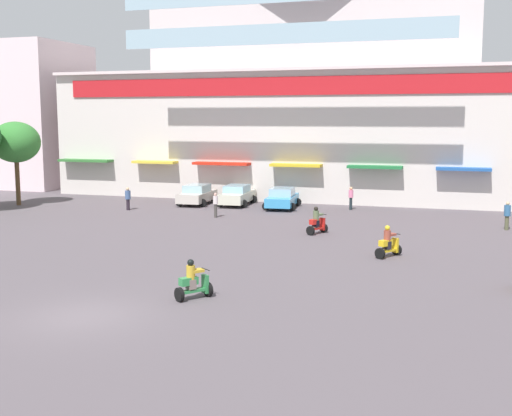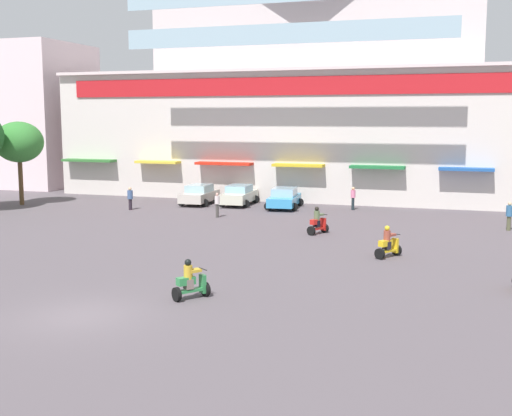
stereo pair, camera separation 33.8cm
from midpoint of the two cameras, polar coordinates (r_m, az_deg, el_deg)
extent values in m
plane|color=#564D52|center=(33.81, -3.42, -3.19)|extent=(128.00, 128.00, 0.00)
cube|color=silver|center=(56.13, 5.24, 6.40)|extent=(42.26, 13.71, 10.05)
cube|color=silver|center=(57.19, 5.50, 14.82)|extent=(25.90, 12.34, 6.68)
cube|color=red|center=(49.43, 3.59, 10.71)|extent=(38.88, 0.12, 1.37)
cube|color=silver|center=(49.47, 3.59, 12.17)|extent=(42.26, 0.70, 0.24)
cube|color=#337232|center=(56.26, -14.96, 4.07)|extent=(4.71, 1.10, 0.20)
cube|color=gold|center=(53.12, -9.09, 4.02)|extent=(3.67, 1.10, 0.20)
cube|color=red|center=(50.82, -3.26, 3.93)|extent=(4.57, 1.10, 0.20)
cube|color=gold|center=(49.04, 3.34, 3.79)|extent=(3.91, 1.10, 0.20)
cube|color=#1E6E37|center=(47.96, 10.24, 3.58)|extent=(3.97, 1.10, 0.20)
cube|color=#20529E|center=(47.59, 17.64, 3.30)|extent=(3.72, 1.10, 0.20)
cube|color=#99B7C6|center=(44.43, 1.88, 15.11)|extent=(22.80, 0.08, 1.34)
cube|color=silver|center=(66.71, -19.92, 7.66)|extent=(10.51, 9.33, 13.43)
cylinder|color=brown|center=(51.76, -20.45, 2.14)|extent=(0.33, 0.33, 3.46)
ellipsoid|color=#357C32|center=(51.57, -20.61, 5.46)|extent=(3.63, 3.56, 3.05)
cube|color=beige|center=(49.28, -5.42, 1.03)|extent=(1.99, 4.37, 0.68)
cube|color=#96B9C1|center=(49.21, -5.43, 1.75)|extent=(1.66, 2.21, 0.55)
cylinder|color=black|center=(50.88, -5.85, 0.89)|extent=(0.61, 0.19, 0.60)
cylinder|color=black|center=(50.26, -3.90, 0.83)|extent=(0.61, 0.19, 0.60)
cylinder|color=black|center=(48.42, -6.98, 0.51)|extent=(0.61, 0.19, 0.60)
cylinder|color=black|center=(47.77, -4.94, 0.44)|extent=(0.61, 0.19, 0.60)
cube|color=beige|center=(48.66, -1.89, 1.00)|extent=(2.05, 4.58, 0.73)
cube|color=#8CBCCF|center=(48.59, -1.90, 1.73)|extent=(1.68, 2.33, 0.52)
cylinder|color=black|center=(50.28, -2.45, 0.84)|extent=(0.61, 0.20, 0.60)
cylinder|color=black|center=(49.80, -0.45, 0.78)|extent=(0.61, 0.20, 0.60)
cylinder|color=black|center=(47.65, -3.40, 0.44)|extent=(0.61, 0.20, 0.60)
cylinder|color=black|center=(47.13, -1.30, 0.37)|extent=(0.61, 0.20, 0.60)
cube|color=#3893CE|center=(46.94, 2.12, 0.69)|extent=(2.24, 4.48, 0.65)
cube|color=#96B7CC|center=(46.86, 2.12, 1.43)|extent=(1.78, 2.31, 0.57)
cylinder|color=black|center=(48.45, 1.32, 0.58)|extent=(0.61, 0.22, 0.60)
cylinder|color=black|center=(48.15, 3.47, 0.52)|extent=(0.61, 0.22, 0.60)
cylinder|color=black|center=(45.83, 0.70, 0.15)|extent=(0.61, 0.22, 0.60)
cylinder|color=black|center=(45.52, 2.97, 0.09)|extent=(0.61, 0.22, 0.60)
cylinder|color=black|center=(31.71, 12.00, -3.62)|extent=(0.52, 0.39, 0.52)
cylinder|color=black|center=(30.68, 10.57, -3.97)|extent=(0.52, 0.39, 0.52)
cube|color=yellow|center=(31.18, 11.30, -3.69)|extent=(0.82, 1.13, 0.10)
cube|color=yellow|center=(30.92, 11.06, -3.03)|extent=(0.63, 0.78, 0.28)
cube|color=yellow|center=(31.56, 11.87, -3.22)|extent=(0.35, 0.28, 0.70)
cylinder|color=black|center=(31.48, 11.93, -2.23)|extent=(0.47, 0.29, 0.04)
cube|color=black|center=(31.02, 11.17, -3.22)|extent=(0.42, 0.40, 0.36)
cylinder|color=brown|center=(30.94, 11.19, -2.42)|extent=(0.44, 0.44, 0.53)
sphere|color=gold|center=(30.88, 11.21, -1.73)|extent=(0.25, 0.25, 0.25)
cube|color=brown|center=(31.16, 11.51, -2.30)|extent=(0.52, 0.55, 0.10)
cylinder|color=black|center=(37.23, 5.72, -1.77)|extent=(0.53, 0.36, 0.52)
cylinder|color=black|center=(36.29, 4.55, -2.01)|extent=(0.53, 0.36, 0.52)
cube|color=red|center=(36.75, 5.15, -1.80)|extent=(0.72, 1.08, 0.10)
cube|color=red|center=(36.51, 4.94, -1.20)|extent=(0.57, 0.74, 0.28)
cube|color=red|center=(37.09, 5.61, -1.41)|extent=(0.35, 0.27, 0.71)
cylinder|color=black|center=(37.03, 5.65, -0.55)|extent=(0.48, 0.26, 0.04)
cube|color=black|center=(36.61, 5.04, -1.37)|extent=(0.41, 0.39, 0.36)
cylinder|color=#576846|center=(36.54, 5.05, -0.66)|extent=(0.43, 0.43, 0.56)
sphere|color=black|center=(36.48, 5.05, -0.06)|extent=(0.25, 0.25, 0.25)
cube|color=#576846|center=(36.74, 5.30, -0.57)|extent=(0.50, 0.54, 0.10)
cylinder|color=black|center=(24.08, -4.66, -7.17)|extent=(0.50, 0.43, 0.52)
cylinder|color=black|center=(23.50, -7.19, -7.59)|extent=(0.50, 0.43, 0.52)
cube|color=#2D8345|center=(23.77, -5.91, -7.24)|extent=(0.86, 1.02, 0.10)
cube|color=#2D8345|center=(23.56, -6.38, -6.42)|extent=(0.64, 0.72, 0.28)
cube|color=#2D8345|center=(23.96, -4.91, -6.67)|extent=(0.34, 0.30, 0.68)
cylinder|color=black|center=(23.84, -4.88, -5.40)|extent=(0.44, 0.34, 0.04)
cube|color=gray|center=(23.64, -6.17, -6.67)|extent=(0.42, 0.42, 0.36)
cylinder|color=gold|center=(23.54, -6.19, -5.66)|extent=(0.45, 0.45, 0.50)
sphere|color=black|center=(23.45, -6.20, -4.80)|extent=(0.25, 0.25, 0.25)
cube|color=gold|center=(23.66, -5.63, -5.52)|extent=(0.54, 0.56, 0.10)
cylinder|color=#505138|center=(40.55, 21.01, -1.24)|extent=(0.32, 0.32, 0.84)
cylinder|color=#2F5E8A|center=(40.45, 21.07, -0.21)|extent=(0.52, 0.52, 0.63)
sphere|color=tan|center=(40.39, 21.10, 0.38)|extent=(0.21, 0.21, 0.21)
cylinder|color=#1C272B|center=(46.64, 8.15, 0.38)|extent=(0.28, 0.28, 0.88)
cylinder|color=pink|center=(46.55, 8.17, 1.25)|extent=(0.46, 0.46, 0.54)
sphere|color=tan|center=(46.51, 8.18, 1.72)|extent=(0.24, 0.24, 0.24)
cylinder|color=#423E3B|center=(42.66, -3.81, -0.25)|extent=(0.28, 0.28, 0.90)
cylinder|color=silver|center=(42.56, -3.82, 0.71)|extent=(0.44, 0.44, 0.53)
sphere|color=tan|center=(42.52, -3.83, 1.20)|extent=(0.21, 0.21, 0.21)
cylinder|color=#271E27|center=(46.98, -11.42, 0.30)|extent=(0.34, 0.34, 0.78)
cylinder|color=#3F5885|center=(46.90, -11.44, 1.14)|extent=(0.55, 0.55, 0.61)
sphere|color=tan|center=(46.85, -11.46, 1.66)|extent=(0.23, 0.23, 0.23)
camera|label=1|loc=(0.17, -90.30, -0.04)|focal=45.36mm
camera|label=2|loc=(0.17, 89.70, 0.04)|focal=45.36mm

